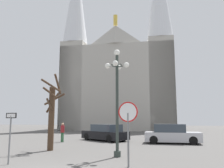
{
  "coord_description": "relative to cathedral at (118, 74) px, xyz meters",
  "views": [
    {
      "loc": [
        3.88,
        -7.27,
        1.98
      ],
      "look_at": [
        -0.83,
        17.06,
        5.68
      ],
      "focal_mm": 36.98,
      "sensor_mm": 36.0,
      "label": 1
    }
  ],
  "objects": [
    {
      "name": "street_lamp",
      "position": [
        4.56,
        -28.21,
        -6.47
      ],
      "size": [
        1.34,
        1.34,
        5.75
      ],
      "color": "#2D3833",
      "rests_on": "ground"
    },
    {
      "name": "stop_sign",
      "position": [
        5.44,
        -30.63,
        -8.03
      ],
      "size": [
        0.84,
        0.2,
        2.68
      ],
      "color": "slate",
      "rests_on": "ground"
    },
    {
      "name": "bare_tree",
      "position": [
        0.06,
        -26.62,
        -7.65
      ],
      "size": [
        1.61,
        1.66,
        4.79
      ],
      "color": "#473323",
      "rests_on": "ground"
    },
    {
      "name": "parked_car_far_black",
      "position": [
        2.0,
        -19.68,
        -9.25
      ],
      "size": [
        4.76,
        4.1,
        1.45
      ],
      "color": "black",
      "rests_on": "ground"
    },
    {
      "name": "parked_car_near_silver",
      "position": [
        7.76,
        -20.9,
        -9.22
      ],
      "size": [
        4.37,
        1.96,
        1.53
      ],
      "color": "#B7B7BC",
      "rests_on": "ground"
    },
    {
      "name": "one_way_arrow_sign",
      "position": [
        0.24,
        -31.06,
        -8.53
      ],
      "size": [
        0.62,
        0.2,
        2.22
      ],
      "color": "slate",
      "rests_on": "ground"
    },
    {
      "name": "pedestrian_walking",
      "position": [
        -1.27,
        -21.67,
        -8.97
      ],
      "size": [
        0.32,
        0.32,
        1.6
      ],
      "color": "#33663F",
      "rests_on": "ground"
    },
    {
      "name": "cathedral",
      "position": [
        0.0,
        0.0,
        0.0
      ],
      "size": [
        19.41,
        11.48,
        33.07
      ],
      "color": "#ADA89E",
      "rests_on": "ground"
    }
  ]
}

